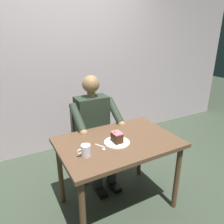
{
  "coord_description": "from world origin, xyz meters",
  "views": [
    {
      "loc": [
        0.88,
        1.49,
        1.66
      ],
      "look_at": [
        0.01,
        -0.1,
        0.99
      ],
      "focal_mm": 33.85,
      "sensor_mm": 36.0,
      "label": 1
    }
  ],
  "objects_px": {
    "seated_person": "(95,129)",
    "coffee_cup": "(86,150)",
    "cake_slice": "(117,137)",
    "dessert_spoon": "(102,148)",
    "dining_table": "(118,149)",
    "chair": "(90,135)"
  },
  "relations": [
    {
      "from": "dessert_spoon",
      "to": "chair",
      "type": "bearing_deg",
      "value": -104.29
    },
    {
      "from": "seated_person",
      "to": "dessert_spoon",
      "type": "relative_size",
      "value": 8.91
    },
    {
      "from": "chair",
      "to": "cake_slice",
      "type": "bearing_deg",
      "value": 87.54
    },
    {
      "from": "dessert_spoon",
      "to": "seated_person",
      "type": "bearing_deg",
      "value": -108.31
    },
    {
      "from": "chair",
      "to": "dining_table",
      "type": "bearing_deg",
      "value": 90.0
    },
    {
      "from": "coffee_cup",
      "to": "dessert_spoon",
      "type": "relative_size",
      "value": 0.82
    },
    {
      "from": "dining_table",
      "to": "chair",
      "type": "height_order",
      "value": "chair"
    },
    {
      "from": "cake_slice",
      "to": "dessert_spoon",
      "type": "distance_m",
      "value": 0.17
    },
    {
      "from": "cake_slice",
      "to": "coffee_cup",
      "type": "xyz_separation_m",
      "value": [
        0.33,
        0.06,
        -0.01
      ]
    },
    {
      "from": "dining_table",
      "to": "coffee_cup",
      "type": "bearing_deg",
      "value": 15.15
    },
    {
      "from": "seated_person",
      "to": "coffee_cup",
      "type": "distance_m",
      "value": 0.73
    },
    {
      "from": "dining_table",
      "to": "chair",
      "type": "distance_m",
      "value": 0.71
    },
    {
      "from": "dining_table",
      "to": "coffee_cup",
      "type": "height_order",
      "value": "coffee_cup"
    },
    {
      "from": "seated_person",
      "to": "dining_table",
      "type": "bearing_deg",
      "value": 90.0
    },
    {
      "from": "chair",
      "to": "cake_slice",
      "type": "relative_size",
      "value": 7.91
    },
    {
      "from": "cake_slice",
      "to": "seated_person",
      "type": "bearing_deg",
      "value": -93.23
    },
    {
      "from": "dining_table",
      "to": "cake_slice",
      "type": "bearing_deg",
      "value": 45.68
    },
    {
      "from": "dessert_spoon",
      "to": "coffee_cup",
      "type": "bearing_deg",
      "value": 14.94
    },
    {
      "from": "dining_table",
      "to": "coffee_cup",
      "type": "distance_m",
      "value": 0.4
    },
    {
      "from": "seated_person",
      "to": "cake_slice",
      "type": "xyz_separation_m",
      "value": [
        0.03,
        0.55,
        0.15
      ]
    },
    {
      "from": "seated_person",
      "to": "coffee_cup",
      "type": "height_order",
      "value": "seated_person"
    },
    {
      "from": "dining_table",
      "to": "coffee_cup",
      "type": "xyz_separation_m",
      "value": [
        0.36,
        0.1,
        0.14
      ]
    }
  ]
}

